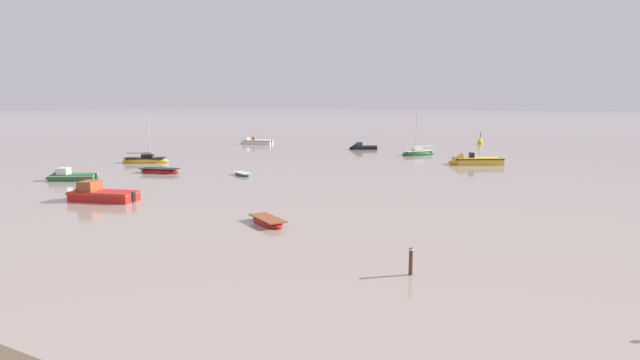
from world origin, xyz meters
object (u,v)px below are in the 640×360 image
at_px(mooring_post_near, 411,262).
at_px(sailboat_moored_0, 419,153).
at_px(sailboat_moored_1, 145,160).
at_px(motorboat_moored_3, 66,177).
at_px(rowboat_moored_0, 242,174).
at_px(motorboat_moored_0, 94,196).
at_px(motorboat_moored_4, 360,148).
at_px(rowboat_moored_1, 160,171).
at_px(rowboat_moored_2, 268,222).
at_px(motorboat_moored_2, 253,142).
at_px(motorboat_moored_1, 470,162).
at_px(channel_buoy, 480,142).

bearing_deg(mooring_post_near, sailboat_moored_0, 108.75).
xyz_separation_m(sailboat_moored_1, motorboat_moored_3, (4.86, -14.56, -0.00)).
bearing_deg(sailboat_moored_1, rowboat_moored_0, -42.75).
bearing_deg(motorboat_moored_0, motorboat_moored_4, -105.70).
bearing_deg(sailboat_moored_0, rowboat_moored_1, 6.09).
relative_size(sailboat_moored_0, mooring_post_near, 4.46).
height_order(rowboat_moored_2, motorboat_moored_3, motorboat_moored_3).
distance_m(sailboat_moored_0, motorboat_moored_4, 11.77).
relative_size(sailboat_moored_0, motorboat_moored_3, 1.23).
relative_size(rowboat_moored_0, motorboat_moored_4, 0.65).
bearing_deg(mooring_post_near, motorboat_moored_0, 169.63).
bearing_deg(sailboat_moored_1, sailboat_moored_0, 12.11).
bearing_deg(motorboat_moored_3, sailboat_moored_0, -151.36).
distance_m(motorboat_moored_3, mooring_post_near, 40.88).
height_order(sailboat_moored_1, motorboat_moored_3, sailboat_moored_1).
relative_size(rowboat_moored_0, motorboat_moored_2, 0.48).
bearing_deg(rowboat_moored_0, motorboat_moored_3, 68.25).
relative_size(rowboat_moored_1, mooring_post_near, 3.39).
bearing_deg(rowboat_moored_2, motorboat_moored_2, 157.67).
relative_size(sailboat_moored_1, motorboat_moored_4, 1.41).
relative_size(motorboat_moored_1, motorboat_moored_3, 1.36).
height_order(sailboat_moored_0, rowboat_moored_1, sailboat_moored_0).
bearing_deg(rowboat_moored_2, motorboat_moored_3, -161.17).
bearing_deg(channel_buoy, motorboat_moored_1, -79.12).
relative_size(sailboat_moored_0, motorboat_moored_0, 0.97).
bearing_deg(mooring_post_near, motorboat_moored_1, 100.60).
height_order(sailboat_moored_1, channel_buoy, sailboat_moored_1).
relative_size(motorboat_moored_0, motorboat_moored_2, 1.01).
xyz_separation_m(rowboat_moored_0, motorboat_moored_4, (-2.09, 33.43, 0.13)).
relative_size(sailboat_moored_0, channel_buoy, 2.68).
height_order(motorboat_moored_0, motorboat_moored_2, motorboat_moored_0).
bearing_deg(motorboat_moored_2, motorboat_moored_3, 84.27).
bearing_deg(channel_buoy, motorboat_moored_0, -101.25).
bearing_deg(motorboat_moored_1, motorboat_moored_3, 14.21).
distance_m(motorboat_moored_1, rowboat_moored_2, 38.66).
distance_m(sailboat_moored_0, sailboat_moored_1, 37.40).
bearing_deg(sailboat_moored_0, sailboat_moored_1, -10.48).
relative_size(sailboat_moored_1, motorboat_moored_2, 1.04).
relative_size(motorboat_moored_0, motorboat_moored_1, 0.93).
distance_m(sailboat_moored_1, motorboat_moored_3, 15.35).
bearing_deg(sailboat_moored_1, motorboat_moored_0, -83.45).
bearing_deg(rowboat_moored_0, motorboat_moored_4, -59.09).
height_order(rowboat_moored_0, motorboat_moored_1, motorboat_moored_1).
relative_size(motorboat_moored_2, motorboat_moored_4, 1.35).
relative_size(motorboat_moored_3, motorboat_moored_4, 1.08).
xyz_separation_m(motorboat_moored_2, motorboat_moored_3, (10.24, -44.55, 0.00)).
relative_size(sailboat_moored_0, motorboat_moored_4, 1.33).
bearing_deg(motorboat_moored_2, rowboat_moored_0, 106.15).
relative_size(motorboat_moored_0, sailboat_moored_1, 0.98).
relative_size(sailboat_moored_1, rowboat_moored_2, 1.73).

